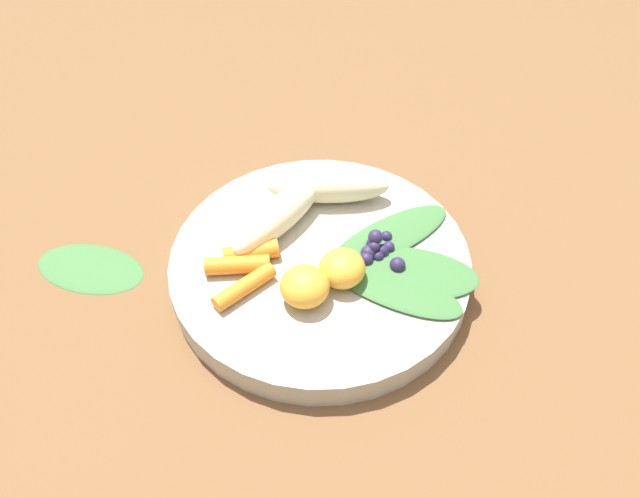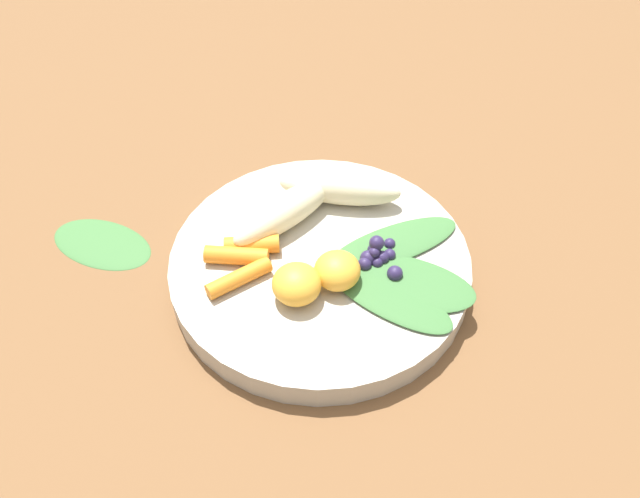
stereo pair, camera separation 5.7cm
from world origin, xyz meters
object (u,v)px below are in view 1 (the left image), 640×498
kale_leaf_stray (90,267)px  banana_peeled_right (328,186)px  orange_segment_near (342,268)px  banana_peeled_left (278,216)px  bowl (320,266)px

kale_leaf_stray → banana_peeled_right: bearing=-147.3°
orange_segment_near → kale_leaf_stray: orange_segment_near is taller
kale_leaf_stray → banana_peeled_left: bearing=-155.2°
banana_peeled_left → banana_peeled_right: bearing=169.2°
bowl → banana_peeled_right: banana_peeled_right is taller
bowl → orange_segment_near: bearing=72.4°
bowl → banana_peeled_left: size_ratio=2.31×
bowl → banana_peeled_right: size_ratio=2.31×
orange_segment_near → banana_peeled_right: bearing=-136.3°
banana_peeled_left → orange_segment_near: size_ratio=2.94×
banana_peeled_left → orange_segment_near: (0.02, 0.09, -0.00)m
bowl → kale_leaf_stray: (0.13, -0.18, -0.01)m
banana_peeled_left → bowl: bearing=85.6°
banana_peeled_right → banana_peeled_left: bearing=40.8°
kale_leaf_stray → bowl: bearing=-166.3°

